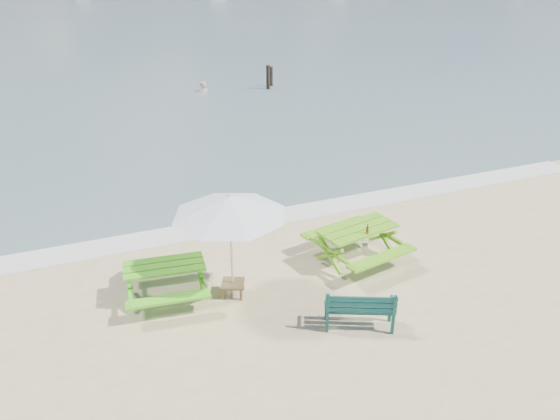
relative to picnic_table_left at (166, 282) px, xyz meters
name	(u,v)px	position (x,y,z in m)	size (l,w,h in m)	color
foam_strip	(236,223)	(2.29, 2.57, -0.35)	(22.00, 0.90, 0.01)	silver
picnic_table_left	(166,282)	(0.00, 0.00, 0.00)	(1.76, 1.92, 0.75)	#4CB51B
picnic_table_right	(357,245)	(4.24, -0.18, 0.04)	(2.08, 2.24, 0.83)	#60A719
park_bench	(359,315)	(3.11, -2.28, -0.12)	(1.34, 0.91, 0.79)	#0E3B37
side_table	(233,288)	(1.26, -0.43, -0.21)	(0.59, 0.59, 0.29)	brown
patio_umbrella	(229,206)	(1.26, -0.43, 1.64)	(2.95, 2.95, 2.20)	silver
beer_bottle	(367,230)	(4.28, -0.48, 0.55)	(0.06, 0.06, 0.23)	#905415
swimmer	(203,99)	(5.15, 16.78, -0.73)	(0.69, 0.50, 1.77)	tan
mooring_pilings	(269,79)	(8.50, 16.34, 0.09)	(0.58, 0.78, 1.38)	black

